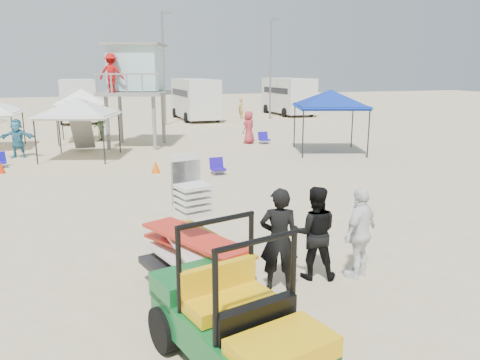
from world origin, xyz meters
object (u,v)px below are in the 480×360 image
object	(u,v)px
utility_cart	(235,308)
man_left	(279,240)
surf_trailer	(193,246)
canopy_blue	(331,93)
lifeguard_tower	(132,72)

from	to	relation	value
utility_cart	man_left	bearing A→B (deg)	53.22
utility_cart	man_left	distance (m)	2.54
surf_trailer	man_left	bearing A→B (deg)	-11.20
man_left	canopy_blue	xyz separation A→B (m)	(8.29, 12.74, 1.93)
surf_trailer	man_left	world-z (taller)	surf_trailer
surf_trailer	utility_cart	bearing A→B (deg)	-90.18
utility_cart	canopy_blue	bearing A→B (deg)	56.43
utility_cart	canopy_blue	xyz separation A→B (m)	(9.81, 14.78, 1.98)
utility_cart	surf_trailer	size ratio (longest dim) A/B	1.09
utility_cart	canopy_blue	distance (m)	17.85
man_left	lifeguard_tower	xyz separation A→B (m)	(-0.42, 17.92, 2.89)
man_left	lifeguard_tower	distance (m)	18.16
surf_trailer	lifeguard_tower	world-z (taller)	lifeguard_tower
man_left	surf_trailer	bearing A→B (deg)	9.83
surf_trailer	man_left	size ratio (longest dim) A/B	1.35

